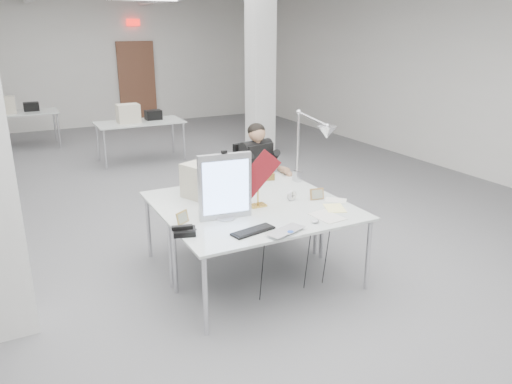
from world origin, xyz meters
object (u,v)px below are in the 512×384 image
seated_person (257,159)px  bankers_lamp (258,190)px  architect_lamp (310,145)px  beige_monitor (204,180)px  monitor (225,187)px  laptop (290,233)px  desk_main (273,220)px  office_chair (255,188)px  desk_phone (185,232)px

seated_person → bankers_lamp: seated_person is taller
seated_person → architect_lamp: size_ratio=1.00×
beige_monitor → monitor: bearing=-118.0°
seated_person → architect_lamp: architect_lamp is taller
monitor → laptop: 0.76m
bankers_lamp → architect_lamp: (0.79, 0.29, 0.31)m
laptop → beige_monitor: (-0.27, 1.30, 0.16)m
beige_monitor → seated_person: bearing=11.6°
desk_main → seated_person: (0.63, 1.54, 0.16)m
monitor → architect_lamp: size_ratio=0.64×
desk_main → monitor: (-0.38, 0.22, 0.32)m
office_chair → architect_lamp: (0.20, -0.93, 0.73)m
laptop → desk_phone: desk_phone is taller
desk_main → office_chair: (0.63, 1.59, -0.24)m
desk_phone → seated_person: bearing=63.8°
bankers_lamp → beige_monitor: bearing=138.1°
architect_lamp → desk_main: bearing=-127.1°
office_chair → architect_lamp: architect_lamp is taller
seated_person → monitor: seated_person is taller
office_chair → seated_person: (0.00, -0.05, 0.40)m
desk_phone → beige_monitor: bearing=76.7°
desk_main → desk_phone: bearing=178.0°
bankers_lamp → desk_phone: 0.96m
desk_main → laptop: 0.41m
seated_person → beige_monitor: seated_person is taller
seated_person → desk_phone: seated_person is taller
office_chair → laptop: (-0.68, -1.99, 0.27)m
seated_person → desk_main: bearing=-124.6°
beige_monitor → architect_lamp: 1.21m
laptop → desk_phone: bearing=132.7°
laptop → desk_phone: 0.91m
desk_phone → architect_lamp: architect_lamp is taller
seated_person → architect_lamp: 0.96m
monitor → architect_lamp: architect_lamp is taller
laptop → beige_monitor: 1.34m
seated_person → desk_phone: size_ratio=5.09×
laptop → bankers_lamp: bearing=64.7°
architect_lamp → beige_monitor: bearing=-177.4°
seated_person → monitor: 1.68m
architect_lamp → seated_person: bearing=116.9°
seated_person → architect_lamp: bearing=-89.7°
seated_person → desk_phone: (-1.48, -1.51, -0.12)m
laptop → desk_phone: size_ratio=1.99×
seated_person → beige_monitor: 1.15m
desk_main → architect_lamp: architect_lamp is taller
beige_monitor → bankers_lamp: bearing=-78.9°
seated_person → monitor: bearing=-139.7°
desk_main → architect_lamp: bearing=38.6°
laptop → monitor: bearing=99.4°
monitor → architect_lamp: (1.21, 0.44, 0.17)m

